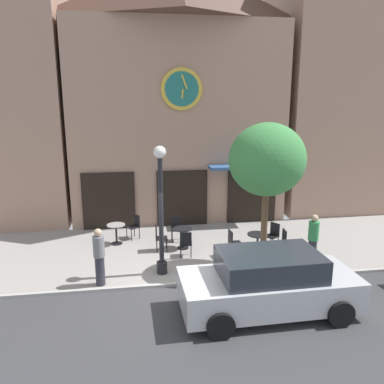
{
  "coord_description": "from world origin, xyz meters",
  "views": [
    {
      "loc": [
        -1.22,
        -9.98,
        5.15
      ],
      "look_at": [
        0.73,
        2.7,
        2.05
      ],
      "focal_mm": 36.46,
      "sensor_mm": 36.0,
      "label": 1
    }
  ],
  "objects_px": {
    "cafe_chair_facing_wall": "(233,241)",
    "pedestrian_grey": "(99,256)",
    "cafe_table_center": "(116,231)",
    "cafe_chair_near_tree": "(281,240)",
    "cafe_chair_outer": "(135,225)",
    "parked_car_silver": "(268,283)",
    "cafe_chair_curbside": "(273,234)",
    "cafe_chair_under_awning": "(159,236)",
    "cafe_table_rightmost": "(183,234)",
    "pedestrian_green": "(313,240)",
    "cafe_chair_near_lamp": "(176,227)",
    "cafe_chair_left_end": "(186,242)",
    "cafe_table_center_left": "(258,240)",
    "street_lamp": "(161,211)",
    "street_tree": "(267,160)"
  },
  "relations": [
    {
      "from": "cafe_table_center_left",
      "to": "cafe_chair_under_awning",
      "type": "distance_m",
      "value": 3.35
    },
    {
      "from": "cafe_chair_outer",
      "to": "cafe_chair_facing_wall",
      "type": "height_order",
      "value": "same"
    },
    {
      "from": "street_tree",
      "to": "cafe_chair_under_awning",
      "type": "relative_size",
      "value": 4.97
    },
    {
      "from": "cafe_table_center_left",
      "to": "cafe_chair_curbside",
      "type": "distance_m",
      "value": 0.88
    },
    {
      "from": "cafe_chair_curbside",
      "to": "cafe_chair_left_end",
      "type": "relative_size",
      "value": 1.0
    },
    {
      "from": "cafe_chair_curbside",
      "to": "cafe_table_rightmost",
      "type": "bearing_deg",
      "value": 172.02
    },
    {
      "from": "cafe_table_center",
      "to": "cafe_chair_under_awning",
      "type": "bearing_deg",
      "value": -30.46
    },
    {
      "from": "street_lamp",
      "to": "cafe_chair_curbside",
      "type": "bearing_deg",
      "value": 19.8
    },
    {
      "from": "cafe_table_center",
      "to": "cafe_chair_near_tree",
      "type": "bearing_deg",
      "value": -19.2
    },
    {
      "from": "cafe_chair_curbside",
      "to": "cafe_chair_facing_wall",
      "type": "xyz_separation_m",
      "value": [
        -1.57,
        -0.51,
        0.0
      ]
    },
    {
      "from": "street_tree",
      "to": "cafe_chair_curbside",
      "type": "distance_m",
      "value": 3.33
    },
    {
      "from": "cafe_chair_outer",
      "to": "cafe_chair_curbside",
      "type": "relative_size",
      "value": 1.0
    },
    {
      "from": "cafe_chair_near_tree",
      "to": "pedestrian_grey",
      "type": "xyz_separation_m",
      "value": [
        -5.82,
        -1.25,
        0.33
      ]
    },
    {
      "from": "cafe_chair_near_tree",
      "to": "cafe_chair_left_end",
      "type": "height_order",
      "value": "same"
    },
    {
      "from": "cafe_table_center",
      "to": "cafe_chair_near_lamp",
      "type": "height_order",
      "value": "cafe_chair_near_lamp"
    },
    {
      "from": "cafe_chair_outer",
      "to": "parked_car_silver",
      "type": "bearing_deg",
      "value": -61.07
    },
    {
      "from": "pedestrian_grey",
      "to": "parked_car_silver",
      "type": "xyz_separation_m",
      "value": [
        4.18,
        -2.07,
        -0.1
      ]
    },
    {
      "from": "pedestrian_green",
      "to": "pedestrian_grey",
      "type": "bearing_deg",
      "value": -177.03
    },
    {
      "from": "cafe_table_center_left",
      "to": "pedestrian_grey",
      "type": "distance_m",
      "value": 5.27
    },
    {
      "from": "cafe_table_center",
      "to": "parked_car_silver",
      "type": "relative_size",
      "value": 0.17
    },
    {
      "from": "cafe_table_rightmost",
      "to": "cafe_chair_near_tree",
      "type": "relative_size",
      "value": 0.82
    },
    {
      "from": "cafe_chair_near_lamp",
      "to": "cafe_chair_curbside",
      "type": "bearing_deg",
      "value": -21.39
    },
    {
      "from": "cafe_table_rightmost",
      "to": "cafe_chair_curbside",
      "type": "distance_m",
      "value": 3.16
    },
    {
      "from": "street_tree",
      "to": "cafe_chair_near_lamp",
      "type": "xyz_separation_m",
      "value": [
        -2.39,
        2.77,
        -2.84
      ]
    },
    {
      "from": "cafe_chair_outer",
      "to": "cafe_chair_left_end",
      "type": "xyz_separation_m",
      "value": [
        1.65,
        -2.1,
        0.0
      ]
    },
    {
      "from": "street_tree",
      "to": "cafe_chair_facing_wall",
      "type": "height_order",
      "value": "street_tree"
    },
    {
      "from": "cafe_table_center_left",
      "to": "cafe_chair_near_tree",
      "type": "distance_m",
      "value": 0.78
    },
    {
      "from": "cafe_table_rightmost",
      "to": "cafe_chair_left_end",
      "type": "distance_m",
      "value": 0.79
    },
    {
      "from": "cafe_table_center",
      "to": "pedestrian_grey",
      "type": "xyz_separation_m",
      "value": [
        -0.34,
        -3.16,
        0.36
      ]
    },
    {
      "from": "street_lamp",
      "to": "cafe_chair_near_lamp",
      "type": "height_order",
      "value": "street_lamp"
    },
    {
      "from": "street_tree",
      "to": "parked_car_silver",
      "type": "bearing_deg",
      "value": -106.14
    },
    {
      "from": "cafe_chair_left_end",
      "to": "parked_car_silver",
      "type": "relative_size",
      "value": 0.21
    },
    {
      "from": "cafe_table_rightmost",
      "to": "cafe_chair_near_lamp",
      "type": "bearing_deg",
      "value": 99.05
    },
    {
      "from": "cafe_chair_left_end",
      "to": "cafe_chair_under_awning",
      "type": "distance_m",
      "value": 1.09
    },
    {
      "from": "cafe_chair_near_lamp",
      "to": "cafe_chair_outer",
      "type": "height_order",
      "value": "same"
    },
    {
      "from": "cafe_chair_outer",
      "to": "parked_car_silver",
      "type": "xyz_separation_m",
      "value": [
        3.18,
        -5.76,
        0.23
      ]
    },
    {
      "from": "parked_car_silver",
      "to": "cafe_chair_left_end",
      "type": "bearing_deg",
      "value": 112.71
    },
    {
      "from": "cafe_chair_left_end",
      "to": "parked_car_silver",
      "type": "distance_m",
      "value": 3.97
    },
    {
      "from": "cafe_table_rightmost",
      "to": "cafe_chair_left_end",
      "type": "relative_size",
      "value": 0.82
    },
    {
      "from": "cafe_chair_curbside",
      "to": "cafe_chair_under_awning",
      "type": "distance_m",
      "value": 3.98
    },
    {
      "from": "cafe_chair_outer",
      "to": "cafe_chair_near_tree",
      "type": "relative_size",
      "value": 1.0
    },
    {
      "from": "cafe_table_center_left",
      "to": "cafe_table_center",
      "type": "bearing_deg",
      "value": 159.94
    },
    {
      "from": "cafe_chair_near_lamp",
      "to": "cafe_chair_left_end",
      "type": "height_order",
      "value": "same"
    },
    {
      "from": "street_tree",
      "to": "pedestrian_grey",
      "type": "relative_size",
      "value": 2.68
    },
    {
      "from": "pedestrian_green",
      "to": "cafe_chair_curbside",
      "type": "bearing_deg",
      "value": 113.53
    },
    {
      "from": "cafe_table_center",
      "to": "pedestrian_green",
      "type": "relative_size",
      "value": 0.44
    },
    {
      "from": "cafe_chair_near_tree",
      "to": "pedestrian_green",
      "type": "xyz_separation_m",
      "value": [
        0.66,
        -0.92,
        0.33
      ]
    },
    {
      "from": "cafe_chair_under_awning",
      "to": "pedestrian_green",
      "type": "height_order",
      "value": "pedestrian_green"
    },
    {
      "from": "street_tree",
      "to": "cafe_chair_outer",
      "type": "relative_size",
      "value": 4.97
    },
    {
      "from": "cafe_chair_facing_wall",
      "to": "pedestrian_grey",
      "type": "xyz_separation_m",
      "value": [
        -4.21,
        -1.43,
        0.33
      ]
    }
  ]
}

